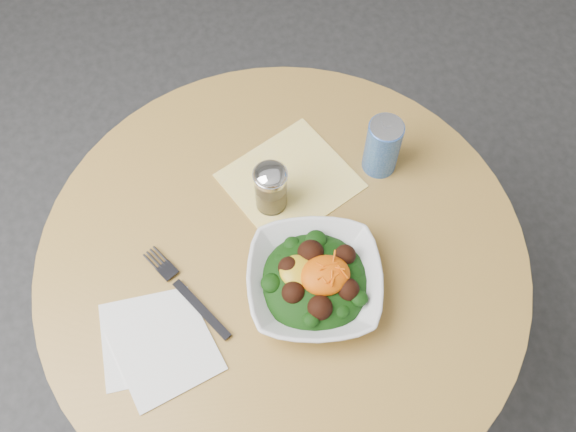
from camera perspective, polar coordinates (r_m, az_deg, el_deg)
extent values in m
plane|color=#2C2C2F|center=(1.88, -0.32, -13.24)|extent=(6.00, 6.00, 0.00)
cylinder|color=black|center=(1.86, -0.33, -13.12)|extent=(0.52, 0.52, 0.03)
cylinder|color=black|center=(1.54, -0.39, -9.78)|extent=(0.10, 0.10, 0.71)
cylinder|color=#C09145|center=(1.19, -0.50, -3.99)|extent=(0.90, 0.90, 0.04)
cube|color=yellow|center=(1.25, 0.19, 3.16)|extent=(0.29, 0.28, 0.00)
cube|color=white|center=(1.14, -12.27, -10.56)|extent=(0.16, 0.16, 0.00)
cube|color=white|center=(1.12, -10.83, -11.66)|extent=(0.19, 0.19, 0.00)
imported|color=silver|center=(1.12, 2.35, -5.89)|extent=(0.28, 0.28, 0.06)
ellipsoid|color=black|center=(1.12, 2.35, -5.92)|extent=(0.19, 0.19, 0.07)
ellipsoid|color=gold|center=(1.10, 0.81, -4.90)|extent=(0.06, 0.06, 0.02)
ellipsoid|color=#FC6905|center=(1.09, 3.31, -5.27)|extent=(0.09, 0.07, 0.04)
cube|color=black|center=(1.14, -7.70, -8.23)|extent=(0.08, 0.13, 0.00)
cube|color=black|center=(1.18, -11.16, -4.26)|extent=(0.06, 0.08, 0.00)
cylinder|color=silver|center=(1.18, -1.54, 2.30)|extent=(0.06, 0.06, 0.09)
cylinder|color=#A07D4A|center=(1.20, -1.51, 1.81)|extent=(0.05, 0.05, 0.05)
cylinder|color=silver|center=(1.14, -1.60, 3.58)|extent=(0.06, 0.06, 0.01)
ellipsoid|color=silver|center=(1.13, -1.60, 3.72)|extent=(0.06, 0.06, 0.03)
cylinder|color=#0D3697|center=(1.23, 8.39, 6.11)|extent=(0.07, 0.07, 0.12)
cylinder|color=silver|center=(1.18, 8.79, 7.85)|extent=(0.06, 0.06, 0.00)
cube|color=silver|center=(1.18, 8.68, 8.23)|extent=(0.01, 0.02, 0.00)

